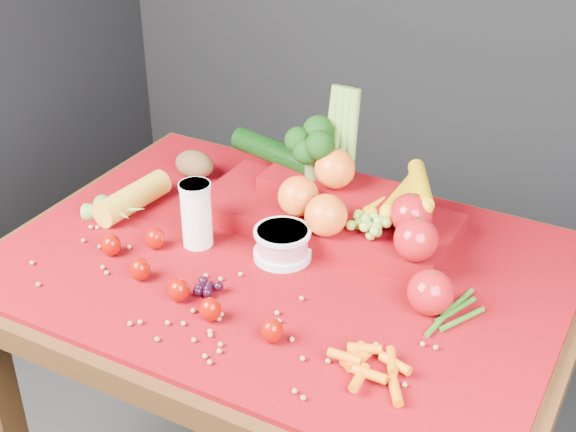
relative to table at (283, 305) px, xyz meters
The scene contains 12 objects.
table is the anchor object (origin of this frame).
red_cloth 0.10m from the table, ahead, with size 1.05×0.75×0.01m, color maroon.
milk_glass 0.25m from the table, behind, with size 0.06×0.06×0.13m.
yogurt_bowl 0.14m from the table, 124.77° to the left, with size 0.11×0.11×0.06m.
strawberry_scatter 0.25m from the table, 126.16° to the right, with size 0.44×0.18×0.05m.
dark_grape_cluster 0.21m from the table, 113.28° to the right, with size 0.06×0.05×0.03m, color black, non-canonical shape.
soybean_scatter 0.23m from the table, 90.00° to the right, with size 0.84×0.24×0.01m, color olive, non-canonical shape.
corn_ear 0.40m from the table, behind, with size 0.20×0.24×0.06m.
potato 0.42m from the table, 148.90° to the left, with size 0.09×0.07×0.06m, color brown.
baby_carrot_pile 0.37m from the table, 35.88° to the right, with size 0.17×0.17×0.03m, color #DC6407, non-canonical shape.
green_bean_pile 0.36m from the table, ahead, with size 0.14×0.12×0.01m, color #275D15, non-canonical shape.
produce_mound 0.23m from the table, 72.41° to the left, with size 0.60×0.37×0.27m.
Camera 1 is at (0.62, -1.12, 1.61)m, focal length 50.00 mm.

